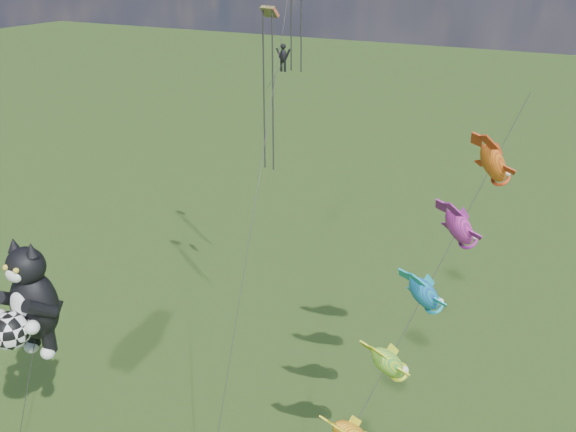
% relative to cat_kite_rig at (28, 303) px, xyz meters
% --- Properties ---
extents(cat_kite_rig, '(2.63, 4.10, 11.49)m').
position_rel_cat_kite_rig_xyz_m(cat_kite_rig, '(0.00, 0.00, 0.00)').
color(cat_kite_rig, brown).
rests_on(cat_kite_rig, ground).
extents(fish_windsock_rig, '(5.34, 15.12, 17.08)m').
position_rel_cat_kite_rig_xyz_m(fish_windsock_rig, '(15.73, 6.94, 1.05)').
color(fish_windsock_rig, brown).
rests_on(fish_windsock_rig, ground).
extents(parafoil_rig, '(4.61, 17.09, 25.16)m').
position_rel_cat_kite_rig_xyz_m(parafoil_rig, '(5.70, 13.17, 9.80)').
color(parafoil_rig, brown).
rests_on(parafoil_rig, ground).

